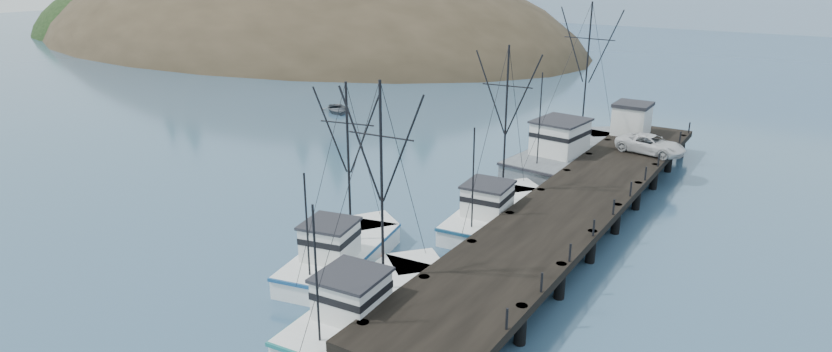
{
  "coord_description": "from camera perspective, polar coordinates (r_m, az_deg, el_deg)",
  "views": [
    {
      "loc": [
        26.48,
        -23.36,
        16.91
      ],
      "look_at": [
        3.53,
        12.57,
        2.5
      ],
      "focal_mm": 28.0,
      "sensor_mm": 36.0,
      "label": 1
    }
  ],
  "objects": [
    {
      "name": "pier_shed",
      "position": [
        60.56,
        18.44,
        4.84
      ],
      "size": [
        3.0,
        3.2,
        2.8
      ],
      "color": "silver",
      "rests_on": "pier"
    },
    {
      "name": "moored_sailboats",
      "position": [
        103.85,
        -4.33,
        9.44
      ],
      "size": [
        7.5,
        15.84,
        6.35
      ],
      "color": "white",
      "rests_on": "ground"
    },
    {
      "name": "ground",
      "position": [
        39.15,
        -14.54,
        -7.56
      ],
      "size": [
        400.0,
        400.0,
        0.0
      ],
      "primitive_type": "plane",
      "color": "#31516E",
      "rests_on": "ground"
    },
    {
      "name": "headland",
      "position": [
        145.42,
        -12.33,
        9.77
      ],
      "size": [
        134.8,
        78.0,
        51.0
      ],
      "color": "#382D1E",
      "rests_on": "ground"
    },
    {
      "name": "distant_ridge_far",
      "position": [
        219.36,
        15.26,
        13.62
      ],
      "size": [
        180.0,
        25.0,
        18.0
      ],
      "primitive_type": "cube",
      "color": "silver",
      "rests_on": "ground"
    },
    {
      "name": "distant_ridge",
      "position": [
        194.8,
        28.2,
        11.55
      ],
      "size": [
        360.0,
        40.0,
        26.0
      ],
      "primitive_type": "cube",
      "color": "#9EB2C6",
      "rests_on": "ground"
    },
    {
      "name": "trawler_far",
      "position": [
        43.69,
        7.04,
        -3.08
      ],
      "size": [
        4.65,
        11.9,
        12.05
      ],
      "color": "white",
      "rests_on": "ground"
    },
    {
      "name": "trawler_near",
      "position": [
        32.28,
        -3.9,
        -11.27
      ],
      "size": [
        4.66,
        12.05,
        12.06
      ],
      "color": "white",
      "rests_on": "ground"
    },
    {
      "name": "motorboat",
      "position": [
        75.61,
        -6.92,
        5.62
      ],
      "size": [
        5.75,
        5.67,
        0.98
      ],
      "primitive_type": "imported",
      "rotation": [
        0.0,
        0.0,
        0.83
      ],
      "color": "#505458",
      "rests_on": "ground"
    },
    {
      "name": "pickup_truck",
      "position": [
        55.06,
        19.95,
        2.63
      ],
      "size": [
        5.73,
        3.44,
        1.49
      ],
      "primitive_type": "imported",
      "rotation": [
        0.0,
        0.0,
        1.38
      ],
      "color": "silver",
      "rests_on": "pier"
    },
    {
      "name": "pier",
      "position": [
        44.01,
        14.04,
        -2.14
      ],
      "size": [
        6.0,
        44.0,
        2.0
      ],
      "color": "black",
      "rests_on": "ground"
    },
    {
      "name": "trawler_mid",
      "position": [
        37.73,
        -6.38,
        -6.7
      ],
      "size": [
        5.46,
        11.03,
        10.9
      ],
      "color": "white",
      "rests_on": "ground"
    },
    {
      "name": "work_vessel",
      "position": [
        56.08,
        13.49,
        1.91
      ],
      "size": [
        6.61,
        16.93,
        13.91
      ],
      "color": "slate",
      "rests_on": "ground"
    }
  ]
}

